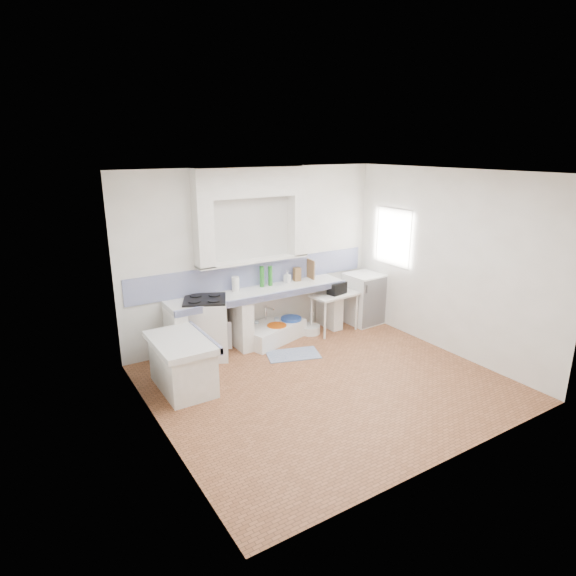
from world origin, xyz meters
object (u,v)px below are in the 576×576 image
fridge (363,298)px  stove (206,329)px  side_table (334,312)px  sink (272,333)px

fridge → stove: bearing=174.3°
stove → fridge: (2.99, -0.13, 0.01)m
stove → fridge: bearing=22.4°
stove → side_table: (2.27, -0.20, -0.11)m
side_table → fridge: size_ratio=0.90×
fridge → sink: bearing=172.2°
stove → side_table: bearing=19.9°
sink → fridge: 1.86m
stove → sink: bearing=25.7°
stove → sink: (1.16, 0.02, -0.32)m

